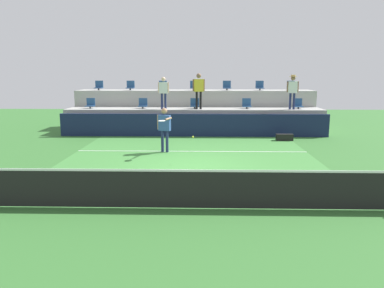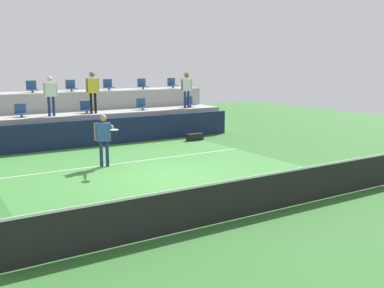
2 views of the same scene
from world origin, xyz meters
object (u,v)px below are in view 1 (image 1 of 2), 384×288
object	(u,v)px
stadium_chair_lower_far_left	(90,104)
equipment_bag	(284,137)
stadium_chair_upper_mid_right	(227,86)
spectator_in_grey	(164,90)
stadium_chair_upper_far_left	(99,86)
stadium_chair_lower_left	(143,104)
stadium_chair_upper_mid_left	(163,86)
tennis_ball	(193,137)
spectator_with_hat	(293,88)
stadium_chair_lower_right	(247,104)
tennis_player	(164,125)
stadium_chair_upper_right	(260,86)
stadium_chair_upper_center	(194,86)
stadium_chair_upper_left	(130,86)
stadium_chair_upper_far_right	(291,86)
spectator_leaning_on_rail	(199,87)
stadium_chair_lower_far_right	(298,104)
stadium_chair_lower_center	(195,104)

from	to	relation	value
stadium_chair_lower_far_left	equipment_bag	xyz separation A→B (m)	(9.53, -2.26, -1.31)
stadium_chair_upper_mid_right	equipment_bag	size ratio (longest dim) A/B	0.68
stadium_chair_lower_far_left	spectator_in_grey	distance (m)	3.92
stadium_chair_lower_far_left	stadium_chair_upper_far_left	bearing A→B (deg)	90.21
stadium_chair_lower_left	stadium_chair_upper_mid_left	size ratio (longest dim) A/B	1.00
stadium_chair_upper_far_left	tennis_ball	world-z (taller)	stadium_chair_upper_far_left
stadium_chair_upper_far_left	spectator_with_hat	xyz separation A→B (m)	(10.25, -2.18, -0.02)
stadium_chair_lower_right	tennis_ball	xyz separation A→B (m)	(-2.59, -6.70, -0.57)
stadium_chair_upper_far_left	tennis_player	xyz separation A→B (m)	(4.32, -6.81, -1.26)
stadium_chair_upper_right	tennis_player	distance (m)	8.33
stadium_chair_upper_center	stadium_chair_lower_left	bearing A→B (deg)	-145.25
spectator_with_hat	stadium_chair_upper_far_left	bearing A→B (deg)	167.97
stadium_chair_upper_left	stadium_chair_lower_far_left	bearing A→B (deg)	-134.38
stadium_chair_upper_left	stadium_chair_upper_far_right	xyz separation A→B (m)	(8.90, 0.00, 0.00)
stadium_chair_upper_far_right	equipment_bag	xyz separation A→B (m)	(-1.13, -4.06, -2.16)
stadium_chair_upper_mid_right	spectator_leaning_on_rail	xyz separation A→B (m)	(-1.54, -2.18, 0.02)
stadium_chair_lower_far_right	stadium_chair_lower_far_left	bearing A→B (deg)	180.00
stadium_chair_lower_right	spectator_leaning_on_rail	size ratio (longest dim) A/B	0.29
stadium_chair_lower_left	stadium_chair_upper_center	world-z (taller)	stadium_chair_upper_center
tennis_ball	spectator_leaning_on_rail	bearing A→B (deg)	88.75
stadium_chair_lower_far_right	tennis_ball	bearing A→B (deg)	-127.75
stadium_chair_upper_far_left	stadium_chair_upper_mid_right	distance (m)	7.14
spectator_in_grey	tennis_ball	distance (m)	6.65
stadium_chair_lower_right	spectator_with_hat	size ratio (longest dim) A/B	0.31
stadium_chair_lower_right	spectator_leaning_on_rail	xyz separation A→B (m)	(-2.45, -0.38, 0.87)
stadium_chair_lower_right	stadium_chair_upper_far_right	xyz separation A→B (m)	(2.63, 1.80, 0.85)
stadium_chair_lower_center	stadium_chair_lower_right	world-z (taller)	same
stadium_chair_upper_mid_right	stadium_chair_lower_far_left	bearing A→B (deg)	-165.83
stadium_chair_lower_far_left	stadium_chair_upper_left	size ratio (longest dim) A/B	1.00
stadium_chair_upper_far_left	tennis_ball	size ratio (longest dim) A/B	7.65
stadium_chair_upper_left	stadium_chair_upper_right	xyz separation A→B (m)	(7.18, 0.00, 0.00)
stadium_chair_upper_left	stadium_chair_lower_right	bearing A→B (deg)	-16.00
stadium_chair_upper_mid_left	equipment_bag	world-z (taller)	stadium_chair_upper_mid_left
stadium_chair_lower_far_left	stadium_chair_lower_left	size ratio (longest dim) A/B	1.00
stadium_chair_upper_left	stadium_chair_upper_mid_left	size ratio (longest dim) A/B	1.00
stadium_chair_lower_far_right	stadium_chair_upper_far_left	world-z (taller)	stadium_chair_upper_far_left
spectator_with_hat	spectator_in_grey	bearing A→B (deg)	180.00
spectator_leaning_on_rail	tennis_ball	xyz separation A→B (m)	(-0.14, -6.32, -1.44)
stadium_chair_upper_far_left	stadium_chair_upper_far_right	world-z (taller)	same
stadium_chair_lower_right	stadium_chair_upper_mid_left	distance (m)	4.89
stadium_chair_upper_far_left	stadium_chair_lower_far_right	bearing A→B (deg)	-9.60
stadium_chair_upper_center	stadium_chair_lower_far_right	bearing A→B (deg)	-18.66
stadium_chair_lower_far_right	stadium_chair_upper_mid_right	world-z (taller)	stadium_chair_upper_mid_right
stadium_chair_lower_far_right	stadium_chair_upper_mid_left	size ratio (longest dim) A/B	1.00
stadium_chair_lower_right	stadium_chair_upper_far_left	xyz separation A→B (m)	(-8.04, 1.80, 0.85)
stadium_chair_upper_center	stadium_chair_upper_mid_right	world-z (taller)	same
stadium_chair_upper_far_left	tennis_ball	distance (m)	10.20
stadium_chair_lower_left	tennis_player	bearing A→B (deg)	-72.34
stadium_chair_lower_right	stadium_chair_lower_far_right	size ratio (longest dim) A/B	1.00
spectator_leaning_on_rail	stadium_chair_lower_far_left	bearing A→B (deg)	176.07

